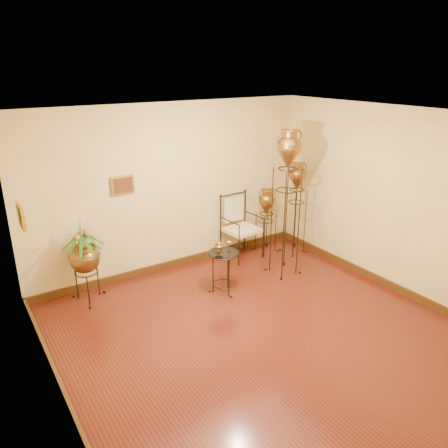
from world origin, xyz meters
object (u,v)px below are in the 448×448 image
amphora_tall (286,202)px  planter_urn (84,255)px  armchair (242,227)px  side_table (223,271)px  amphora_mid (296,208)px

amphora_tall → planter_urn: size_ratio=1.84×
planter_urn → armchair: planter_urn is taller
amphora_tall → armchair: (-0.24, 0.88, -0.66)m
armchair → side_table: 1.37m
amphora_mid → planter_urn: 3.80m
amphora_tall → planter_urn: (-3.05, 0.88, -0.51)m
amphora_mid → side_table: amphora_mid is taller
amphora_mid → side_table: 2.10m
amphora_tall → armchair: 1.12m
amphora_tall → planter_urn: bearing=163.9°
amphora_mid → armchair: (-0.96, 0.33, -0.29)m
side_table → planter_urn: bearing=153.5°
amphora_mid → armchair: amphora_mid is taller
amphora_mid → side_table: bearing=-163.5°
side_table → amphora_tall: bearing=1.4°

